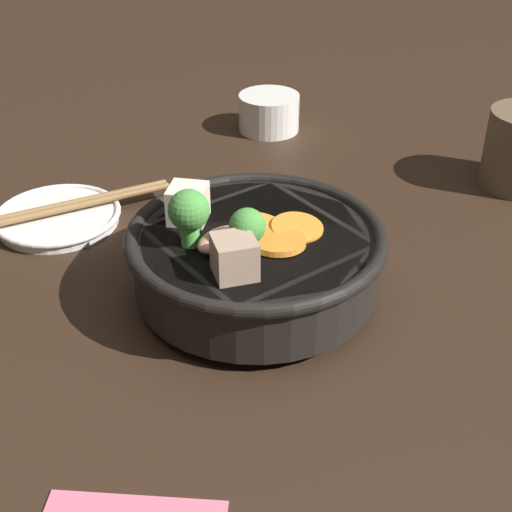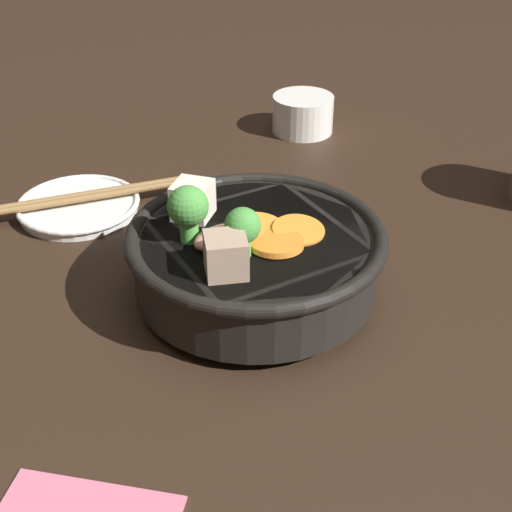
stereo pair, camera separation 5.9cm
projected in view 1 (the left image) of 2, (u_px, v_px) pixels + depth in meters
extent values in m
plane|color=black|center=(256.00, 295.00, 0.61)|extent=(3.00, 3.00, 0.00)
cylinder|color=black|center=(256.00, 290.00, 0.61)|extent=(0.11, 0.11, 0.01)
cylinder|color=black|center=(256.00, 261.00, 0.59)|extent=(0.20, 0.20, 0.05)
torus|color=black|center=(256.00, 236.00, 0.58)|extent=(0.22, 0.22, 0.01)
cylinder|color=brown|center=(256.00, 250.00, 0.59)|extent=(0.19, 0.19, 0.03)
cylinder|color=orange|center=(278.00, 242.00, 0.57)|extent=(0.05, 0.05, 0.01)
cylinder|color=orange|center=(296.00, 225.00, 0.59)|extent=(0.06, 0.06, 0.01)
cylinder|color=orange|center=(261.00, 227.00, 0.59)|extent=(0.05, 0.05, 0.01)
cylinder|color=#59B84C|center=(189.00, 231.00, 0.57)|extent=(0.01, 0.01, 0.02)
sphere|color=#47933D|center=(188.00, 207.00, 0.56)|extent=(0.03, 0.03, 0.03)
cylinder|color=#59B84C|center=(248.00, 247.00, 0.55)|extent=(0.01, 0.01, 0.02)
sphere|color=#47933D|center=(247.00, 226.00, 0.54)|extent=(0.03, 0.03, 0.03)
cube|color=tan|center=(234.00, 257.00, 0.53)|extent=(0.03, 0.03, 0.03)
cube|color=silver|center=(188.00, 204.00, 0.59)|extent=(0.04, 0.04, 0.03)
ellipsoid|color=#EA9E84|center=(220.00, 239.00, 0.56)|extent=(0.05, 0.04, 0.02)
cylinder|color=white|center=(58.00, 219.00, 0.71)|extent=(0.12, 0.12, 0.01)
torus|color=white|center=(57.00, 214.00, 0.71)|extent=(0.13, 0.13, 0.01)
cylinder|color=white|center=(269.00, 113.00, 0.90)|extent=(0.08, 0.08, 0.05)
cylinder|color=brown|center=(269.00, 102.00, 0.89)|extent=(0.07, 0.07, 0.00)
cylinder|color=olive|center=(57.00, 210.00, 0.70)|extent=(0.23, 0.06, 0.01)
cylinder|color=olive|center=(56.00, 207.00, 0.71)|extent=(0.23, 0.06, 0.01)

